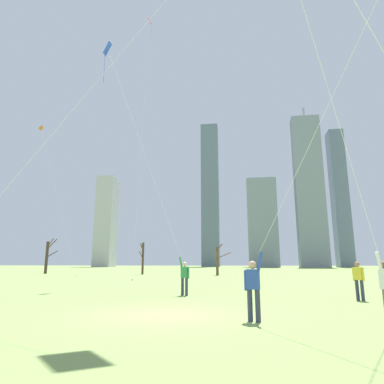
% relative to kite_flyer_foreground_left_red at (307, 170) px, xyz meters
% --- Properties ---
extents(ground_plane, '(400.00, 400.00, 0.00)m').
position_rel_kite_flyer_foreground_left_red_xyz_m(ground_plane, '(-4.13, 2.03, -3.90)').
color(ground_plane, '#7A934C').
extents(kite_flyer_foreground_left_red, '(8.43, 6.80, 17.97)m').
position_rel_kite_flyer_foreground_left_red_xyz_m(kite_flyer_foreground_left_red, '(0.00, 0.00, 0.00)').
color(kite_flyer_foreground_left_red, '#33384C').
rests_on(kite_flyer_foreground_left_red, ground).
extents(kite_flyer_foreground_right_blue, '(7.21, 4.40, 17.63)m').
position_rel_kite_flyer_foreground_left_red_xyz_m(kite_flyer_foreground_right_blue, '(-6.21, 9.16, 1.22)').
color(kite_flyer_foreground_right_blue, '#33384C').
rests_on(kite_flyer_foreground_right_blue, ground).
extents(kite_flyer_midfield_left_white, '(8.53, 2.52, 14.08)m').
position_rel_kite_flyer_foreground_left_red_xyz_m(kite_flyer_midfield_left_white, '(-9.06, 1.31, 0.12)').
color(kite_flyer_midfield_left_white, black).
rests_on(kite_flyer_midfield_left_white, ground).
extents(kite_flyer_midfield_right_green, '(5.30, 6.51, 14.18)m').
position_rel_kite_flyer_foreground_left_red_xyz_m(kite_flyer_midfield_right_green, '(1.03, 0.05, 0.41)').
color(kite_flyer_midfield_right_green, '#726656').
rests_on(kite_flyer_midfield_right_green, ground).
extents(bystander_strolling_midfield, '(0.38, 0.39, 1.62)m').
position_rel_kite_flyer_foreground_left_red_xyz_m(bystander_strolling_midfield, '(3.24, 7.04, -3.00)').
color(bystander_strolling_midfield, '#33384C').
rests_on(bystander_strolling_midfield, ground).
extents(distant_kite_high_overhead_pink, '(2.17, 3.87, 24.91)m').
position_rel_kite_flyer_foreground_left_red_xyz_m(distant_kite_high_overhead_pink, '(-10.03, 19.20, 17.33)').
color(distant_kite_high_overhead_pink, pink).
rests_on(distant_kite_high_overhead_pink, ground).
extents(distant_kite_drifting_right_orange, '(6.53, 0.88, 19.62)m').
position_rel_kite_flyer_foreground_left_red_xyz_m(distant_kite_drifting_right_orange, '(-26.87, 29.95, 13.03)').
color(distant_kite_drifting_right_orange, orange).
rests_on(distant_kite_drifting_right_orange, ground).
extents(bare_tree_rightmost, '(2.02, 2.66, 4.00)m').
position_rel_kite_flyer_foreground_left_red_xyz_m(bare_tree_rightmost, '(-4.71, 35.78, -1.87)').
color(bare_tree_rightmost, brown).
rests_on(bare_tree_rightmost, ground).
extents(bare_tree_center, '(1.77, 1.57, 5.37)m').
position_rel_kite_flyer_foreground_left_red_xyz_m(bare_tree_center, '(-30.77, 39.30, -1.30)').
color(bare_tree_center, '#423326').
rests_on(bare_tree_center, ground).
extents(bare_tree_left_of_center, '(0.94, 2.54, 4.43)m').
position_rel_kite_flyer_foreground_left_red_xyz_m(bare_tree_left_of_center, '(-15.48, 38.07, -1.43)').
color(bare_tree_left_of_center, '#4C3828').
rests_on(bare_tree_left_of_center, ground).
extents(skyline_slender_spire, '(7.20, 7.90, 37.10)m').
position_rel_kite_flyer_foreground_left_red_xyz_m(skyline_slender_spire, '(-56.58, 122.96, 14.65)').
color(skyline_slender_spire, '#B2B2B7').
rests_on(skyline_slender_spire, ground).
extents(skyline_short_annex, '(10.79, 7.01, 32.95)m').
position_rel_kite_flyer_foreground_left_red_xyz_m(skyline_short_annex, '(6.68, 118.44, 12.57)').
color(skyline_short_annex, gray).
rests_on(skyline_short_annex, ground).
extents(skyline_mid_tower_right, '(7.64, 5.93, 64.21)m').
position_rel_kite_flyer_foreground_left_red_xyz_m(skyline_mid_tower_right, '(-14.48, 137.79, 28.20)').
color(skyline_mid_tower_right, slate).
rests_on(skyline_mid_tower_right, ground).
extents(skyline_squat_block, '(10.16, 5.25, 61.13)m').
position_rel_kite_flyer_foreground_left_red_xyz_m(skyline_squat_block, '(24.28, 117.78, 24.57)').
color(skyline_squat_block, gray).
rests_on(skyline_squat_block, ground).
extents(skyline_mid_tower_left, '(5.61, 6.85, 55.01)m').
position_rel_kite_flyer_foreground_left_red_xyz_m(skyline_mid_tower_left, '(38.12, 129.45, 23.60)').
color(skyline_mid_tower_left, slate).
rests_on(skyline_mid_tower_left, ground).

